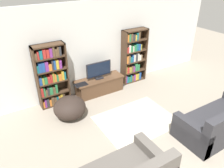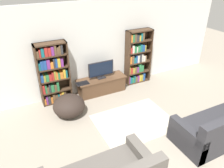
% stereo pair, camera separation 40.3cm
% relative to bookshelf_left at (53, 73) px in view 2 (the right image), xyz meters
% --- Properties ---
extents(wall_back, '(8.80, 0.06, 2.60)m').
position_rel_bookshelf_left_xyz_m(wall_back, '(1.25, 0.18, 0.44)').
color(wall_back, silver).
rests_on(wall_back, ground_plane).
extents(bookshelf_left, '(0.82, 0.30, 1.70)m').
position_rel_bookshelf_left_xyz_m(bookshelf_left, '(0.00, 0.00, 0.00)').
color(bookshelf_left, '#422D1E').
rests_on(bookshelf_left, ground_plane).
extents(bookshelf_right, '(0.82, 0.30, 1.70)m').
position_rel_bookshelf_left_xyz_m(bookshelf_right, '(2.63, 0.00, -0.03)').
color(bookshelf_right, '#422D1E').
rests_on(bookshelf_right, ground_plane).
extents(tv_stand, '(1.46, 0.50, 0.47)m').
position_rel_bookshelf_left_xyz_m(tv_stand, '(1.35, -0.13, -0.62)').
color(tv_stand, brown).
rests_on(tv_stand, ground_plane).
extents(television, '(0.77, 0.16, 0.51)m').
position_rel_bookshelf_left_xyz_m(television, '(1.35, -0.12, -0.12)').
color(television, black).
rests_on(television, tv_stand).
extents(laptop, '(0.35, 0.22, 0.03)m').
position_rel_bookshelf_left_xyz_m(laptop, '(0.74, -0.21, -0.38)').
color(laptop, '#28282D').
rests_on(laptop, tv_stand).
extents(area_rug, '(1.85, 1.44, 0.02)m').
position_rel_bookshelf_left_xyz_m(area_rug, '(1.47, -1.81, -0.85)').
color(area_rug, beige).
rests_on(area_rug, ground_plane).
extents(couch_right_sofa, '(1.93, 0.93, 0.89)m').
position_rel_bookshelf_left_xyz_m(couch_right_sofa, '(2.80, -3.11, -0.57)').
color(couch_right_sofa, '#2D2D33').
rests_on(couch_right_sofa, ground_plane).
extents(beanbag_ottoman, '(0.80, 0.80, 0.54)m').
position_rel_bookshelf_left_xyz_m(beanbag_ottoman, '(0.15, -0.79, -0.59)').
color(beanbag_ottoman, '#2D231E').
rests_on(beanbag_ottoman, ground_plane).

